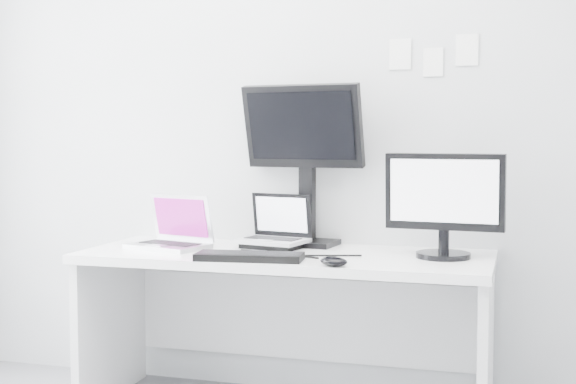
% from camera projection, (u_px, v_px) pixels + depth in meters
% --- Properties ---
extents(back_wall, '(3.60, 0.00, 3.60)m').
position_uv_depth(back_wall, '(306.00, 114.00, 3.77)').
color(back_wall, silver).
rests_on(back_wall, ground).
extents(desk, '(1.80, 0.70, 0.73)m').
position_uv_depth(desk, '(285.00, 334.00, 3.50)').
color(desk, white).
rests_on(desk, ground).
extents(macbook, '(0.40, 0.34, 0.26)m').
position_uv_depth(macbook, '(168.00, 221.00, 3.59)').
color(macbook, '#A8A8AC').
rests_on(macbook, desk).
extents(speaker, '(0.11, 0.11, 0.20)m').
position_uv_depth(speaker, '(281.00, 222.00, 3.78)').
color(speaker, black).
rests_on(speaker, desk).
extents(dell_laptop, '(0.35, 0.29, 0.26)m').
position_uv_depth(dell_laptop, '(271.00, 221.00, 3.60)').
color(dell_laptop, '#A7AAAE').
rests_on(dell_laptop, desk).
extents(rear_monitor, '(0.59, 0.27, 0.77)m').
position_uv_depth(rear_monitor, '(305.00, 163.00, 3.68)').
color(rear_monitor, black).
rests_on(rear_monitor, desk).
extents(samsung_monitor, '(0.52, 0.27, 0.46)m').
position_uv_depth(samsung_monitor, '(444.00, 204.00, 3.30)').
color(samsung_monitor, black).
rests_on(samsung_monitor, desk).
extents(keyboard, '(0.46, 0.21, 0.03)m').
position_uv_depth(keyboard, '(249.00, 257.00, 3.26)').
color(keyboard, black).
rests_on(keyboard, desk).
extents(mouse, '(0.14, 0.11, 0.04)m').
position_uv_depth(mouse, '(334.00, 261.00, 3.10)').
color(mouse, black).
rests_on(mouse, desk).
extents(wall_note_0, '(0.10, 0.00, 0.14)m').
position_uv_depth(wall_note_0, '(400.00, 54.00, 3.61)').
color(wall_note_0, white).
rests_on(wall_note_0, back_wall).
extents(wall_note_1, '(0.09, 0.00, 0.13)m').
position_uv_depth(wall_note_1, '(433.00, 62.00, 3.57)').
color(wall_note_1, white).
rests_on(wall_note_1, back_wall).
extents(wall_note_2, '(0.10, 0.00, 0.14)m').
position_uv_depth(wall_note_2, '(467.00, 50.00, 3.53)').
color(wall_note_2, white).
rests_on(wall_note_2, back_wall).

